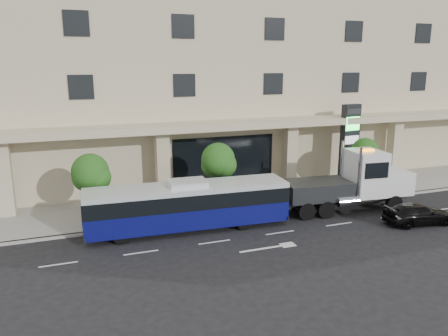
# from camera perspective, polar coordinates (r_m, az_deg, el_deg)

# --- Properties ---
(ground) EXTENTS (120.00, 120.00, 0.00)m
(ground) POSITION_cam_1_polar(r_m,az_deg,el_deg) (26.89, 5.86, -7.28)
(ground) COLOR black
(ground) RESTS_ON ground
(sidewalk) EXTENTS (120.00, 6.00, 0.15)m
(sidewalk) POSITION_cam_1_polar(r_m,az_deg,el_deg) (31.18, 1.87, -4.12)
(sidewalk) COLOR gray
(sidewalk) RESTS_ON ground
(curb) EXTENTS (120.00, 0.30, 0.15)m
(curb) POSITION_cam_1_polar(r_m,az_deg,el_deg) (28.56, 4.11, -5.82)
(curb) COLOR gray
(curb) RESTS_ON ground
(convention_center) EXTENTS (60.00, 17.60, 20.00)m
(convention_center) POSITION_cam_1_polar(r_m,az_deg,el_deg) (39.59, -3.80, 14.13)
(convention_center) COLOR beige
(convention_center) RESTS_ON ground
(tree_left) EXTENTS (2.27, 2.20, 4.22)m
(tree_left) POSITION_cam_1_polar(r_m,az_deg,el_deg) (26.96, -17.00, -0.83)
(tree_left) COLOR #422B19
(tree_left) RESTS_ON sidewalk
(tree_mid) EXTENTS (2.28, 2.20, 4.38)m
(tree_mid) POSITION_cam_1_polar(r_m,az_deg,el_deg) (28.41, -0.73, 0.79)
(tree_mid) COLOR #422B19
(tree_mid) RESTS_ON sidewalk
(tree_right) EXTENTS (2.10, 2.00, 4.04)m
(tree_right) POSITION_cam_1_polar(r_m,az_deg,el_deg) (33.94, 17.94, 1.84)
(tree_right) COLOR #422B19
(tree_right) RESTS_ON sidewalk
(city_bus) EXTENTS (11.87, 3.08, 2.98)m
(city_bus) POSITION_cam_1_polar(r_m,az_deg,el_deg) (25.52, -4.74, -4.80)
(city_bus) COLOR black
(city_bus) RESTS_ON ground
(tow_truck) EXTENTS (9.86, 3.25, 4.47)m
(tow_truck) POSITION_cam_1_polar(r_m,az_deg,el_deg) (29.96, 16.44, -1.90)
(tow_truck) COLOR #2D3033
(tow_truck) RESTS_ON ground
(black_sedan) EXTENTS (4.50, 2.31, 1.25)m
(black_sedan) POSITION_cam_1_polar(r_m,az_deg,el_deg) (29.09, 24.04, -5.50)
(black_sedan) COLOR black
(black_sedan) RESTS_ON ground
(signage_pylon) EXTENTS (1.64, 0.81, 6.31)m
(signage_pylon) POSITION_cam_1_polar(r_m,az_deg,el_deg) (35.72, 16.04, 3.04)
(signage_pylon) COLOR black
(signage_pylon) RESTS_ON sidewalk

